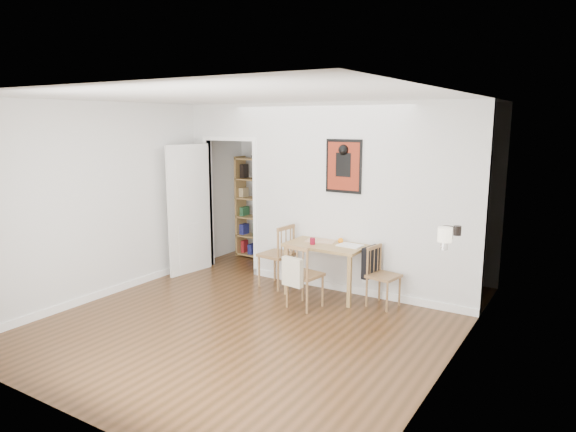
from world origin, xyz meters
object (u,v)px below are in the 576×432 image
Objects in this scene: chair_left at (276,255)px; mantel_lamp at (445,236)px; chair_front at (304,275)px; notebook at (350,245)px; red_glass at (313,241)px; orange_fruit at (341,241)px; ceramic_jar_b at (457,231)px; ceramic_jar_a at (448,232)px; bookshelf at (257,208)px; fireplace at (451,293)px; dining_table at (327,250)px; chair_right at (382,275)px.

mantel_lamp reaches higher than chair_left.
notebook is at bearing 61.27° from chair_front.
red_glass is (0.65, -0.10, 0.31)m from chair_left.
ceramic_jar_b is at bearing -21.80° from orange_fruit.
ceramic_jar_a is at bearing -15.89° from chair_left.
ceramic_jar_a is (1.93, -0.63, 0.46)m from red_glass.
orange_fruit is at bearing -25.86° from bookshelf.
fireplace is (1.89, -0.27, 0.19)m from chair_front.
chair_front is (-0.02, -0.58, -0.21)m from dining_table.
notebook reaches higher than dining_table.
ceramic_jar_a reaches higher than red_glass.
ceramic_jar_b is (1.51, -0.60, 0.48)m from notebook.
fireplace reaches higher than orange_fruit.
chair_left is 1.15m from notebook.
orange_fruit is at bearing 36.40° from dining_table.
ceramic_jar_a is (-0.09, 0.08, 0.61)m from fireplace.
chair_front is at bearing -73.90° from red_glass.
orange_fruit is 1.92m from ceramic_jar_a.
fireplace is at bearing -24.41° from dining_table.
ceramic_jar_b is (1.97, -0.42, 0.44)m from red_glass.
dining_table is at bearing 162.94° from ceramic_jar_b.
mantel_lamp is at bearing -28.71° from red_glass.
chair_right is at bearing 130.80° from mantel_lamp.
ceramic_jar_a is at bearing -29.14° from notebook.
chair_front is (0.77, -0.54, -0.03)m from chair_left.
orange_fruit is 1.87m from ceramic_jar_b.
dining_table is 10.34× the size of ceramic_jar_b.
ceramic_jar_b is at bearing -17.06° from dining_table.
orange_fruit reaches higher than chair_right.
bookshelf is 1.40× the size of fireplace.
chair_left reaches higher than dining_table.
bookshelf reaches higher than chair_right.
chair_front reaches higher than orange_fruit.
dining_table is 0.22m from orange_fruit.
ceramic_jar_a is at bearing -38.19° from chair_right.
dining_table is 1.35× the size of chair_right.
chair_left reaches higher than orange_fruit.
fireplace is 4.02× the size of notebook.
dining_table is 14.20× the size of orange_fruit.
red_glass is 0.71× the size of ceramic_jar_a.
ceramic_jar_a is at bearing -6.15° from chair_front.
red_glass is 0.50m from notebook.
chair_left is 3.05m from mantel_lamp.
chair_right reaches higher than dining_table.
fireplace is at bearing -29.15° from orange_fruit.
notebook is at bearing -25.58° from bookshelf.
chair_front is 2.19m from mantel_lamp.
notebook is (0.34, 0.62, 0.30)m from chair_front.
red_glass is 0.39m from orange_fruit.
notebook is at bearing 21.34° from red_glass.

